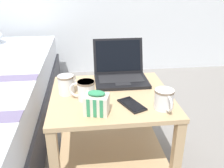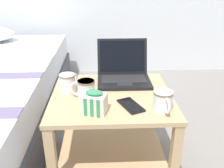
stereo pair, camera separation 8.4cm
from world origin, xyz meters
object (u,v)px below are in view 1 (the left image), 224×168
mug_front_right (85,90)px  cell_phone (132,105)px  mug_mid_center (164,98)px  mug_front_left (66,84)px  snack_bag (97,103)px  laptop (120,73)px

mug_front_right → cell_phone: 0.24m
mug_front_right → mug_mid_center: mug_front_right is taller
mug_mid_center → cell_phone: 0.16m
mug_front_left → mug_front_right: size_ratio=0.90×
mug_mid_center → snack_bag: 0.32m
laptop → mug_mid_center: bearing=-67.8°
mug_mid_center → cell_phone: size_ratio=0.79×
laptop → mug_front_right: bearing=-132.1°
laptop → mug_mid_center: size_ratio=2.29×
laptop → cell_phone: 0.33m
mug_front_left → snack_bag: 0.27m
mug_mid_center → cell_phone: mug_mid_center is taller
mug_front_left → mug_mid_center: (0.46, -0.22, -0.00)m
snack_bag → cell_phone: bearing=15.8°
laptop → mug_front_left: size_ratio=2.61×
mug_front_left → mug_front_right: (0.10, -0.08, -0.00)m
snack_bag → mug_front_left: bearing=122.9°
laptop → mug_front_left: 0.35m
mug_front_right → snack_bag: 0.15m
mug_front_left → snack_bag: (0.15, -0.22, -0.01)m
mug_mid_center → snack_bag: bearing=-179.1°
mug_front_left → cell_phone: bearing=-28.9°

